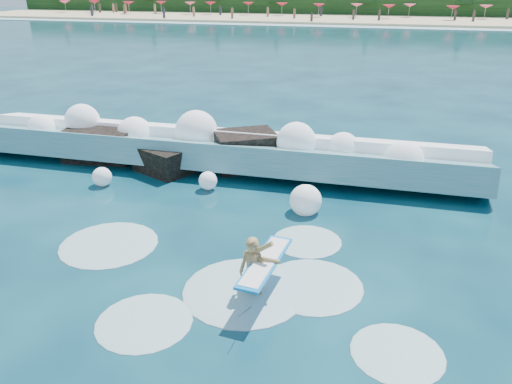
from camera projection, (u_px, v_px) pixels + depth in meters
ground at (178, 261)px, 12.49m from camera, size 200.00×200.00×0.00m
beach at (363, 20)px, 81.76m from camera, size 140.00×20.00×0.40m
wet_band at (359, 26)px, 72.04m from camera, size 140.00×5.00×0.08m
treeline at (368, 2)px, 89.74m from camera, size 140.00×4.00×5.00m
breaking_wave at (216, 151)px, 18.62m from camera, size 19.03×2.92×1.64m
rock_cluster at (165, 151)px, 18.88m from camera, size 8.50×3.61×1.53m
surfer_with_board at (255, 271)px, 10.90m from camera, size 1.01×2.89×1.70m
wave_spray at (213, 141)px, 18.25m from camera, size 15.10×4.76×2.09m
surf_foam at (226, 279)px, 11.71m from camera, size 9.62×6.20×0.14m
beach_umbrellas at (364, 6)px, 82.96m from camera, size 111.63×6.80×0.50m
beachgoers at (351, 15)px, 78.85m from camera, size 104.13×13.67×1.92m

